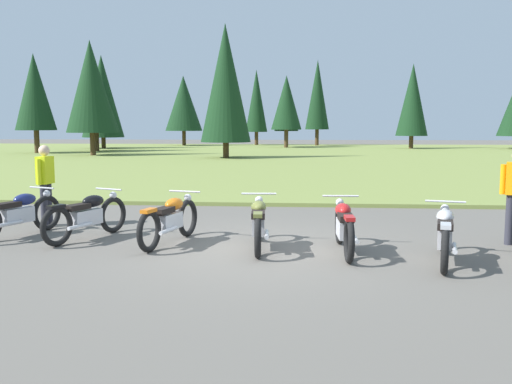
% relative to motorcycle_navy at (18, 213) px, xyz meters
% --- Properties ---
extents(ground_plane, '(140.00, 140.00, 0.00)m').
position_rel_motorcycle_navy_xyz_m(ground_plane, '(4.47, -0.76, -0.44)').
color(ground_plane, '#605B54').
extents(grass_moorland, '(80.00, 44.00, 0.10)m').
position_rel_motorcycle_navy_xyz_m(grass_moorland, '(4.47, 26.19, -0.39)').
color(grass_moorland, olive).
rests_on(grass_moorland, ground).
extents(forest_treeline, '(42.60, 29.49, 8.34)m').
position_rel_motorcycle_navy_xyz_m(forest_treeline, '(2.96, 35.04, 3.91)').
color(forest_treeline, '#47331E').
rests_on(forest_treeline, ground).
extents(motorcycle_navy, '(0.95, 1.99, 0.88)m').
position_rel_motorcycle_navy_xyz_m(motorcycle_navy, '(0.00, 0.00, 0.00)').
color(motorcycle_navy, black).
rests_on(motorcycle_navy, ground).
extents(motorcycle_black, '(0.98, 1.97, 0.88)m').
position_rel_motorcycle_navy_xyz_m(motorcycle_black, '(1.37, -0.13, 0.00)').
color(motorcycle_black, black).
rests_on(motorcycle_black, ground).
extents(motorcycle_orange, '(0.78, 2.05, 0.88)m').
position_rel_motorcycle_navy_xyz_m(motorcycle_orange, '(2.97, -0.41, 0.00)').
color(motorcycle_orange, black).
rests_on(motorcycle_orange, ground).
extents(motorcycle_olive, '(0.62, 2.10, 0.88)m').
position_rel_motorcycle_navy_xyz_m(motorcycle_olive, '(4.55, -0.65, 0.00)').
color(motorcycle_olive, black).
rests_on(motorcycle_olive, ground).
extents(motorcycle_red, '(0.62, 2.10, 0.88)m').
position_rel_motorcycle_navy_xyz_m(motorcycle_red, '(5.96, -0.86, 0.00)').
color(motorcycle_red, black).
rests_on(motorcycle_red, ground).
extents(motorcycle_silver, '(0.74, 2.06, 0.88)m').
position_rel_motorcycle_navy_xyz_m(motorcycle_silver, '(7.43, -1.43, 0.00)').
color(motorcycle_silver, black).
rests_on(motorcycle_silver, ground).
extents(rider_checking_bike, '(0.25, 0.55, 1.67)m').
position_rel_motorcycle_navy_xyz_m(rider_checking_bike, '(0.03, 1.10, 0.51)').
color(rider_checking_bike, '#2D2D38').
rests_on(rider_checking_bike, ground).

